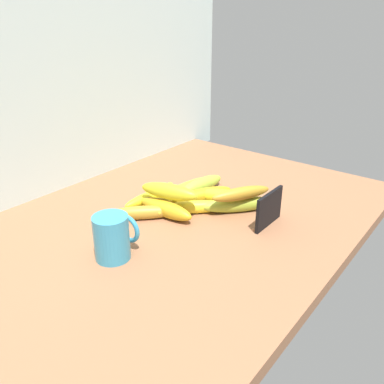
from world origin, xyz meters
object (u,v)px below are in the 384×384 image
object	(u,v)px
banana_6	(189,187)
banana_8	(142,213)
banana_3	(202,195)
banana_9	(239,204)
banana_4	(165,209)
coffee_mug	(114,237)
banana_0	(201,185)
banana_2	(153,196)
chalkboard_sign	(269,210)
banana_11	(168,192)
banana_5	(197,207)
banana_1	(166,197)
banana_10	(241,194)
banana_7	(226,197)

from	to	relation	value
banana_6	banana_8	bearing A→B (deg)	-179.31
banana_3	banana_9	xyz separation A→B (cm)	(1.16, -10.60, 0.06)
banana_8	banana_4	bearing A→B (deg)	-38.51
coffee_mug	banana_0	world-z (taller)	coffee_mug
banana_2	chalkboard_sign	bearing A→B (deg)	-75.95
banana_3	banana_9	distance (cm)	10.67
banana_11	banana_5	bearing A→B (deg)	-44.08
banana_5	banana_6	bearing A→B (deg)	47.34
banana_4	banana_6	bearing A→B (deg)	14.70
coffee_mug	banana_5	xyz separation A→B (cm)	(26.30, -1.05, -3.11)
banana_3	banana_6	world-z (taller)	banana_3
banana_3	banana_11	distance (cm)	12.05
banana_6	banana_8	size ratio (longest dim) A/B	1.11
coffee_mug	banana_8	size ratio (longest dim) A/B	0.52
banana_2	banana_6	size ratio (longest dim) A/B	0.90
coffee_mug	banana_1	size ratio (longest dim) A/B	0.51
banana_5	banana_11	xyz separation A→B (cm)	(-5.08, 4.92, 4.49)
coffee_mug	banana_4	world-z (taller)	coffee_mug
banana_1	banana_2	distance (cm)	3.63
chalkboard_sign	banana_4	size ratio (longest dim) A/B	0.68
coffee_mug	banana_2	world-z (taller)	coffee_mug
chalkboard_sign	banana_9	world-z (taller)	chalkboard_sign
coffee_mug	banana_10	xyz separation A→B (cm)	(32.72, -9.81, 0.70)
banana_1	banana_4	distance (cm)	6.86
banana_7	banana_10	xyz separation A→B (cm)	(-2.15, -5.85, 3.43)
banana_3	banana_5	size ratio (longest dim) A/B	1.03
banana_3	banana_5	xyz separation A→B (cm)	(-5.99, -2.80, -0.21)
banana_5	banana_7	distance (cm)	9.05
banana_0	banana_5	xyz separation A→B (cm)	(-11.11, -6.93, -0.35)
banana_4	banana_10	world-z (taller)	banana_10
banana_3	banana_7	bearing A→B (deg)	-65.68
banana_5	chalkboard_sign	bearing A→B (deg)	-72.32
banana_11	banana_10	bearing A→B (deg)	-49.95
banana_7	coffee_mug	bearing A→B (deg)	173.52
banana_0	banana_1	bearing A→B (deg)	168.35
banana_0	banana_7	bearing A→B (deg)	-104.47
banana_6	banana_7	size ratio (longest dim) A/B	1.21
banana_0	banana_6	world-z (taller)	banana_0
banana_3	banana_4	xyz separation A→B (cm)	(-12.28, 2.15, 0.22)
banana_8	banana_11	world-z (taller)	banana_11
banana_3	banana_6	bearing A→B (deg)	71.01
banana_3	banana_9	world-z (taller)	banana_9
chalkboard_sign	banana_2	size ratio (longest dim) A/B	0.60
banana_9	banana_2	bearing A→B (deg)	113.96
coffee_mug	banana_10	distance (cm)	34.17
banana_8	coffee_mug	bearing A→B (deg)	-154.51
banana_4	banana_6	size ratio (longest dim) A/B	0.79
banana_0	banana_2	bearing A→B (deg)	155.47
chalkboard_sign	banana_3	size ratio (longest dim) A/B	0.62
banana_7	banana_2	bearing A→B (deg)	123.85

